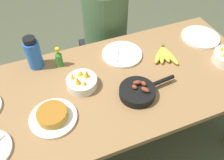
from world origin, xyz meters
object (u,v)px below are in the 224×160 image
(banana_bunch, at_px, (164,55))
(empty_plate_far_right, at_px, (200,37))
(skillet, at_px, (138,91))
(empty_plate_far_left, at_px, (122,54))
(hot_sauce_bottle, at_px, (59,58))
(frittata_plate_center, at_px, (53,116))
(fruit_bowl_mango, at_px, (82,82))
(person_figure, at_px, (106,41))
(water_bottle, at_px, (33,53))

(banana_bunch, height_order, empty_plate_far_right, banana_bunch)
(skillet, distance_m, empty_plate_far_left, 0.35)
(hot_sauce_bottle, bearing_deg, frittata_plate_center, -108.01)
(fruit_bowl_mango, bearing_deg, banana_bunch, 4.79)
(person_figure, bearing_deg, water_bottle, -150.69)
(skillet, bearing_deg, banana_bunch, 31.90)
(empty_plate_far_right, distance_m, water_bottle, 1.14)
(banana_bunch, bearing_deg, person_figure, 110.52)
(empty_plate_far_left, xyz_separation_m, empty_plate_far_right, (0.59, -0.04, -0.00))
(banana_bunch, xyz_separation_m, water_bottle, (-0.79, 0.22, 0.08))
(skillet, bearing_deg, person_figure, 77.86)
(person_figure, bearing_deg, skillet, -96.86)
(frittata_plate_center, distance_m, empty_plate_far_left, 0.62)
(frittata_plate_center, bearing_deg, hot_sauce_bottle, 71.99)
(water_bottle, xyz_separation_m, person_figure, (0.58, 0.33, -0.31))
(fruit_bowl_mango, distance_m, water_bottle, 0.35)
(banana_bunch, xyz_separation_m, hot_sauce_bottle, (-0.65, 0.17, 0.04))
(banana_bunch, distance_m, empty_plate_far_left, 0.28)
(banana_bunch, distance_m, frittata_plate_center, 0.80)
(empty_plate_far_right, bearing_deg, fruit_bowl_mango, -171.90)
(person_figure, bearing_deg, hot_sauce_bottle, -139.74)
(frittata_plate_center, distance_m, empty_plate_far_right, 1.16)
(banana_bunch, xyz_separation_m, frittata_plate_center, (-0.77, -0.21, 0.01))
(frittata_plate_center, distance_m, hot_sauce_bottle, 0.41)
(water_bottle, xyz_separation_m, hot_sauce_bottle, (0.14, -0.05, -0.04))
(skillet, height_order, empty_plate_far_right, skillet)
(banana_bunch, distance_m, person_figure, 0.63)
(hot_sauce_bottle, height_order, person_figure, person_figure)
(banana_bunch, relative_size, skillet, 0.58)
(fruit_bowl_mango, bearing_deg, hot_sauce_bottle, 109.68)
(skillet, relative_size, fruit_bowl_mango, 1.96)
(hot_sauce_bottle, bearing_deg, fruit_bowl_mango, -70.32)
(banana_bunch, relative_size, fruit_bowl_mango, 1.13)
(empty_plate_far_left, distance_m, person_figure, 0.48)
(skillet, relative_size, person_figure, 0.28)
(fruit_bowl_mango, bearing_deg, water_bottle, 128.61)
(person_figure, bearing_deg, frittata_plate_center, -126.80)
(empty_plate_far_left, bearing_deg, empty_plate_far_right, -3.39)
(banana_bunch, relative_size, water_bottle, 0.93)
(banana_bunch, relative_size, person_figure, 0.16)
(banana_bunch, bearing_deg, water_bottle, 164.19)
(fruit_bowl_mango, distance_m, hot_sauce_bottle, 0.24)
(frittata_plate_center, xyz_separation_m, person_figure, (0.57, 0.76, -0.23))
(empty_plate_far_left, relative_size, water_bottle, 1.24)
(hot_sauce_bottle, bearing_deg, banana_bunch, -14.92)
(fruit_bowl_mango, xyz_separation_m, water_bottle, (-0.22, 0.27, 0.07))
(water_bottle, bearing_deg, hot_sauce_bottle, -19.93)
(banana_bunch, bearing_deg, skillet, -142.82)
(empty_plate_far_left, distance_m, fruit_bowl_mango, 0.36)
(frittata_plate_center, distance_m, fruit_bowl_mango, 0.26)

